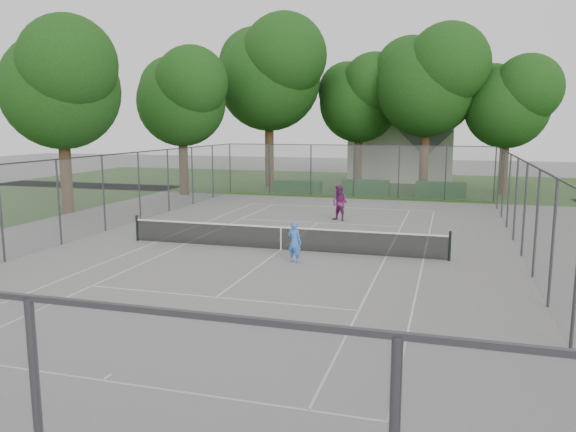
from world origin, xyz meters
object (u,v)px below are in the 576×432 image
(tennis_net, at_px, (281,237))
(house, at_px, (403,131))
(woman_player, at_px, (340,203))
(girl_player, at_px, (295,242))

(tennis_net, relative_size, house, 1.20)
(tennis_net, relative_size, woman_player, 7.06)
(house, bearing_deg, girl_player, -91.94)
(girl_player, xyz_separation_m, woman_player, (-0.13, 9.09, 0.16))
(tennis_net, xyz_separation_m, girl_player, (1.04, -1.76, 0.24))
(girl_player, bearing_deg, woman_player, -71.32)
(girl_player, distance_m, woman_player, 9.09)
(tennis_net, xyz_separation_m, woman_player, (0.92, 7.32, 0.40))
(house, relative_size, woman_player, 5.88)
(tennis_net, height_order, girl_player, girl_player)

